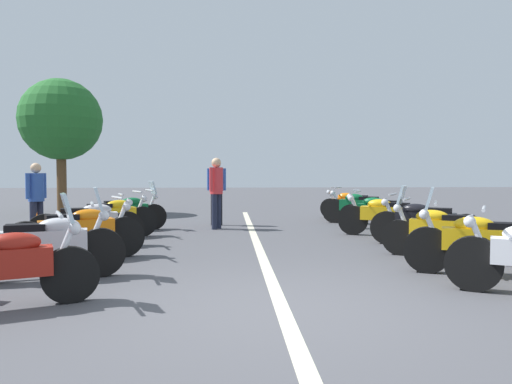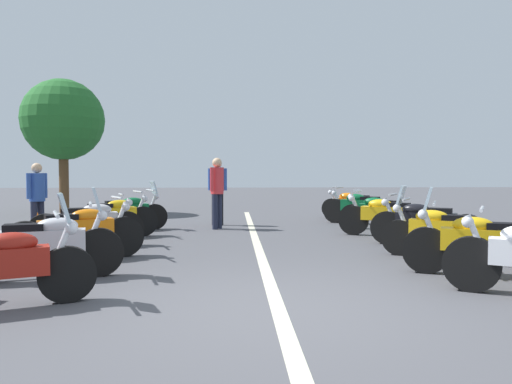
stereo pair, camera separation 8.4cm
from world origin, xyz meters
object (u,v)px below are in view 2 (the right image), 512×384
object	(u,v)px
motorcycle_left_row_4	(112,217)
motorcycle_right_row_7	(353,204)
motorcycle_right_row_1	(485,243)
motorcycle_right_row_5	(381,212)
motorcycle_left_row_1	(45,244)
motorcycle_left_row_2	(78,232)
traffic_cone_1	(38,228)
bystander_0	(217,187)
motorcycle_right_row_6	(361,207)
motorcycle_right_row_4	(387,216)
bystander_1	(37,194)
roadside_tree_0	(63,120)
bystander_2	(217,187)
motorcycle_right_row_3	(425,223)
motorcycle_left_row_5	(127,212)
motorcycle_left_row_3	(88,223)
motorcycle_right_row_2	(441,231)
traffic_cone_2	(38,228)

from	to	relation	value
motorcycle_left_row_4	motorcycle_right_row_7	bearing A→B (deg)	4.73
motorcycle_right_row_1	motorcycle_right_row_5	world-z (taller)	motorcycle_right_row_1
motorcycle_left_row_1	motorcycle_left_row_2	xyz separation A→B (m)	(1.37, 0.02, -0.00)
traffic_cone_1	bystander_0	world-z (taller)	bystander_0
motorcycle_left_row_4	motorcycle_right_row_6	xyz separation A→B (m)	(2.54, -6.10, 0.00)
motorcycle_right_row_4	bystander_1	distance (m)	7.60
bystander_1	motorcycle_left_row_1	bearing A→B (deg)	138.20
motorcycle_right_row_6	roadside_tree_0	size ratio (longest dim) A/B	0.42
bystander_2	motorcycle_right_row_3	bearing A→B (deg)	-117.27
motorcycle_right_row_3	roadside_tree_0	size ratio (longest dim) A/B	0.41
motorcycle_right_row_1	traffic_cone_1	bearing A→B (deg)	-1.67
motorcycle_left_row_1	motorcycle_right_row_4	world-z (taller)	motorcycle_left_row_1
motorcycle_left_row_5	traffic_cone_1	world-z (taller)	motorcycle_left_row_5
motorcycle_left_row_4	roadside_tree_0	distance (m)	7.61
motorcycle_left_row_4	motorcycle_right_row_1	bearing A→B (deg)	-62.23
motorcycle_left_row_4	motorcycle_right_row_1	distance (m)	7.27
motorcycle_right_row_3	motorcycle_right_row_6	bearing A→B (deg)	-57.16
motorcycle_left_row_3	motorcycle_right_row_1	distance (m)	6.73
motorcycle_left_row_1	motorcycle_right_row_7	xyz separation A→B (m)	(7.95, -6.08, -0.03)
motorcycle_right_row_2	bystander_2	distance (m)	6.47
bystander_2	motorcycle_left_row_5	bearing A→B (deg)	135.41
motorcycle_left_row_5	traffic_cone_2	xyz separation A→B (m)	(-1.89, 1.35, -0.17)
motorcycle_right_row_3	motorcycle_right_row_4	size ratio (longest dim) A/B	0.92
motorcycle_left_row_3	motorcycle_right_row_5	distance (m)	6.83
motorcycle_left_row_2	traffic_cone_1	world-z (taller)	motorcycle_left_row_2
motorcycle_left_row_1	motorcycle_right_row_2	size ratio (longest dim) A/B	1.11
traffic_cone_2	motorcycle_right_row_1	bearing A→B (deg)	-115.89
motorcycle_left_row_5	motorcycle_right_row_7	distance (m)	6.73
motorcycle_right_row_4	traffic_cone_1	xyz separation A→B (m)	(-0.49, 7.36, -0.17)
motorcycle_right_row_4	roadside_tree_0	world-z (taller)	roadside_tree_0
motorcycle_right_row_2	motorcycle_right_row_4	distance (m)	2.68
motorcycle_left_row_4	motorcycle_left_row_5	size ratio (longest dim) A/B	0.97
motorcycle_right_row_2	motorcycle_right_row_5	xyz separation A→B (m)	(3.92, -0.21, -0.01)
motorcycle_right_row_6	motorcycle_right_row_7	size ratio (longest dim) A/B	1.09
bystander_1	motorcycle_right_row_4	bearing A→B (deg)	-155.37
motorcycle_right_row_6	motorcycle_left_row_4	bearing A→B (deg)	52.77
motorcycle_right_row_1	traffic_cone_2	bearing A→B (deg)	-1.32
motorcycle_right_row_1	roadside_tree_0	bearing A→B (deg)	-24.16
motorcycle_left_row_1	traffic_cone_1	bearing A→B (deg)	96.38
motorcycle_left_row_2	motorcycle_left_row_4	world-z (taller)	motorcycle_left_row_2
roadside_tree_0	motorcycle_right_row_2	bearing A→B (deg)	-134.39
motorcycle_right_row_4	roadside_tree_0	size ratio (longest dim) A/B	0.44
motorcycle_right_row_1	motorcycle_right_row_2	distance (m)	1.44
motorcycle_left_row_4	motorcycle_left_row_5	distance (m)	1.32
motorcycle_right_row_7	bystander_1	size ratio (longest dim) A/B	1.11
motorcycle_right_row_5	traffic_cone_1	bearing A→B (deg)	40.20
motorcycle_left_row_4	motorcycle_right_row_7	distance (m)	7.37
motorcycle_right_row_3	roadside_tree_0	xyz separation A→B (m)	(7.80, 9.44, 2.73)
motorcycle_right_row_6	traffic_cone_1	world-z (taller)	motorcycle_right_row_6
motorcycle_left_row_5	bystander_1	size ratio (longest dim) A/B	1.19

